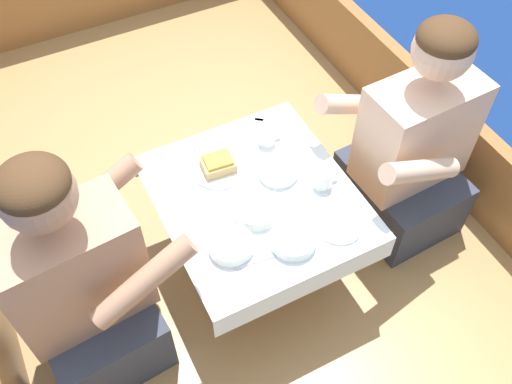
{
  "coord_description": "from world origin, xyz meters",
  "views": [
    {
      "loc": [
        -0.54,
        -1.03,
        2.19
      ],
      "look_at": [
        0.0,
        0.03,
        0.7
      ],
      "focal_mm": 40.0,
      "sensor_mm": 36.0,
      "label": 1
    }
  ],
  "objects_px": {
    "person_port": "(84,287)",
    "sandwich": "(218,164)",
    "person_starboard": "(410,152)",
    "coffee_cup_port": "(324,178)",
    "coffee_cup_starboard": "(267,135)"
  },
  "relations": [
    {
      "from": "person_starboard",
      "to": "sandwich",
      "type": "distance_m",
      "value": 0.72
    },
    {
      "from": "person_starboard",
      "to": "coffee_cup_port",
      "type": "xyz_separation_m",
      "value": [
        -0.39,
        -0.02,
        0.09
      ]
    },
    {
      "from": "person_port",
      "to": "sandwich",
      "type": "bearing_deg",
      "value": 15.09
    },
    {
      "from": "person_port",
      "to": "sandwich",
      "type": "distance_m",
      "value": 0.6
    },
    {
      "from": "person_starboard",
      "to": "coffee_cup_port",
      "type": "height_order",
      "value": "person_starboard"
    },
    {
      "from": "sandwich",
      "to": "person_port",
      "type": "bearing_deg",
      "value": -159.7
    },
    {
      "from": "person_starboard",
      "to": "coffee_cup_port",
      "type": "bearing_deg",
      "value": -0.11
    },
    {
      "from": "person_starboard",
      "to": "coffee_cup_starboard",
      "type": "distance_m",
      "value": 0.54
    },
    {
      "from": "person_port",
      "to": "person_starboard",
      "type": "xyz_separation_m",
      "value": [
        1.24,
        -0.0,
        -0.0
      ]
    },
    {
      "from": "coffee_cup_port",
      "to": "person_starboard",
      "type": "bearing_deg",
      "value": 2.62
    },
    {
      "from": "person_starboard",
      "to": "sandwich",
      "type": "height_order",
      "value": "person_starboard"
    },
    {
      "from": "sandwich",
      "to": "coffee_cup_port",
      "type": "xyz_separation_m",
      "value": [
        0.29,
        -0.22,
        0.0
      ]
    },
    {
      "from": "coffee_cup_port",
      "to": "coffee_cup_starboard",
      "type": "height_order",
      "value": "coffee_cup_starboard"
    },
    {
      "from": "person_starboard",
      "to": "coffee_cup_port",
      "type": "distance_m",
      "value": 0.4
    },
    {
      "from": "sandwich",
      "to": "coffee_cup_starboard",
      "type": "bearing_deg",
      "value": 11.07
    }
  ]
}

